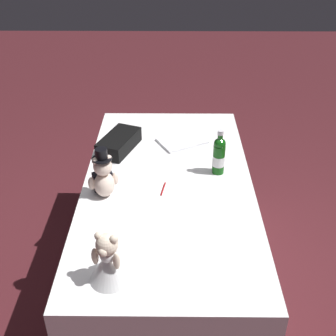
# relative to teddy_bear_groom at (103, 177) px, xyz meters

# --- Properties ---
(ground_plane) EXTENTS (12.00, 12.00, 0.00)m
(ground_plane) POSITION_rel_teddy_bear_groom_xyz_m (-0.10, 0.34, -0.87)
(ground_plane) COLOR #47191E
(reception_table) EXTENTS (1.81, 0.94, 0.76)m
(reception_table) POSITION_rel_teddy_bear_groom_xyz_m (-0.10, 0.34, -0.49)
(reception_table) COLOR white
(reception_table) RESTS_ON ground_plane
(teddy_bear_groom) EXTENTS (0.16, 0.15, 0.28)m
(teddy_bear_groom) POSITION_rel_teddy_bear_groom_xyz_m (0.00, 0.00, 0.00)
(teddy_bear_groom) COLOR beige
(teddy_bear_groom) RESTS_ON reception_table
(teddy_bear_bride) EXTENTS (0.22, 0.18, 0.24)m
(teddy_bear_bride) POSITION_rel_teddy_bear_groom_xyz_m (0.60, 0.11, -0.00)
(teddy_bear_bride) COLOR white
(teddy_bear_bride) RESTS_ON reception_table
(champagne_bottle) EXTENTS (0.07, 0.07, 0.27)m
(champagne_bottle) POSITION_rel_teddy_bear_groom_xyz_m (-0.22, 0.63, 0.01)
(champagne_bottle) COLOR #104E10
(champagne_bottle) RESTS_ON reception_table
(signing_pen) EXTENTS (0.12, 0.03, 0.01)m
(signing_pen) POSITION_rel_teddy_bear_groom_xyz_m (-0.05, 0.31, -0.10)
(signing_pen) COLOR maroon
(signing_pen) RESTS_ON reception_table
(gift_case_black) EXTENTS (0.36, 0.27, 0.09)m
(gift_case_black) POSITION_rel_teddy_bear_groom_xyz_m (-0.48, 0.03, -0.06)
(gift_case_black) COLOR black
(gift_case_black) RESTS_ON reception_table
(guestbook) EXTENTS (0.32, 0.35, 0.02)m
(guestbook) POSITION_rel_teddy_bear_groom_xyz_m (-0.58, 0.43, -0.10)
(guestbook) COLOR white
(guestbook) RESTS_ON reception_table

